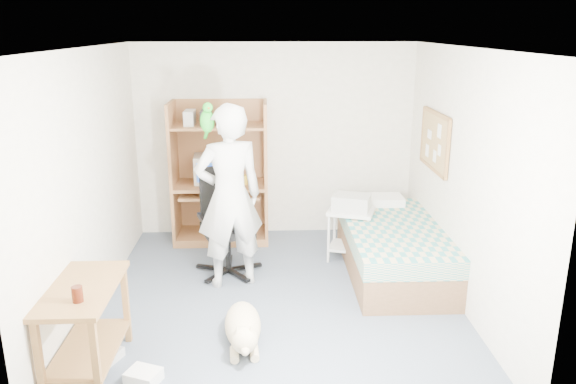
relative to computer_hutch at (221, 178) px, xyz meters
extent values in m
plane|color=#4E5869|center=(0.70, -1.74, -0.82)|extent=(4.00, 4.00, 0.00)
cube|color=beige|center=(0.70, 0.26, 0.43)|extent=(3.60, 0.02, 2.50)
cube|color=beige|center=(2.50, -1.74, 0.43)|extent=(0.02, 4.00, 2.50)
cube|color=beige|center=(-1.10, -1.74, 0.43)|extent=(0.02, 4.00, 2.50)
cube|color=white|center=(0.70, -1.74, 1.68)|extent=(3.60, 4.00, 0.02)
cube|color=#915C32|center=(-0.58, -0.04, 0.08)|extent=(0.04, 0.60, 1.80)
cube|color=#915C32|center=(0.58, -0.04, 0.08)|extent=(0.04, 0.60, 1.80)
cube|color=#915C32|center=(0.00, 0.25, 0.08)|extent=(1.20, 0.02, 1.80)
cube|color=#915C32|center=(0.00, -0.04, -0.08)|extent=(1.12, 0.60, 0.04)
cube|color=#915C32|center=(0.00, -0.12, -0.18)|extent=(1.00, 0.50, 0.03)
cube|color=#915C32|center=(0.00, -0.04, 0.68)|extent=(1.12, 0.55, 0.03)
cube|color=#915C32|center=(0.00, -0.04, -0.77)|extent=(1.12, 0.60, 0.10)
cube|color=brown|center=(2.00, -1.14, -0.64)|extent=(1.00, 2.00, 0.36)
cube|color=teal|center=(2.00, -1.14, -0.36)|extent=(1.02, 2.02, 0.20)
cube|color=white|center=(2.00, -0.34, -0.22)|extent=(0.55, 0.35, 0.12)
cube|color=brown|center=(-0.85, -2.94, -0.09)|extent=(0.50, 1.00, 0.04)
cube|color=brown|center=(-1.05, -3.39, -0.47)|extent=(0.05, 0.05, 0.70)
cube|color=brown|center=(-0.65, -3.39, -0.47)|extent=(0.05, 0.05, 0.70)
cube|color=brown|center=(-1.05, -2.49, -0.47)|extent=(0.05, 0.05, 0.70)
cube|color=brown|center=(-0.65, -2.49, -0.47)|extent=(0.05, 0.05, 0.70)
cube|color=brown|center=(-0.85, -2.94, -0.62)|extent=(0.46, 0.92, 0.03)
cube|color=olive|center=(2.48, -0.84, 0.63)|extent=(0.03, 0.90, 0.60)
cube|color=brown|center=(2.47, -0.84, 0.94)|extent=(0.04, 0.94, 0.04)
cube|color=brown|center=(2.47, -0.84, 0.32)|extent=(0.04, 0.94, 0.04)
cylinder|color=black|center=(0.15, -1.10, -0.78)|extent=(0.66, 0.66, 0.07)
cylinder|color=black|center=(0.15, -1.10, -0.57)|extent=(0.07, 0.07, 0.44)
cube|color=black|center=(0.15, -1.10, -0.30)|extent=(0.65, 0.65, 0.09)
cube|color=black|center=(0.07, -0.86, 0.06)|extent=(0.46, 0.21, 0.61)
cube|color=black|center=(-0.11, -1.19, -0.14)|extent=(0.15, 0.33, 0.04)
cube|color=black|center=(0.41, -1.01, -0.14)|extent=(0.15, 0.33, 0.04)
imported|color=silver|center=(0.20, -1.35, 0.16)|extent=(0.83, 0.67, 1.96)
ellipsoid|color=#168C14|center=(0.00, -1.33, 0.95)|extent=(0.14, 0.14, 0.23)
sphere|color=#168C14|center=(0.01, -1.37, 1.09)|extent=(0.10, 0.10, 0.10)
cone|color=#DC5313|center=(0.03, -1.41, 1.09)|extent=(0.05, 0.05, 0.04)
cylinder|color=#168C14|center=(-0.02, -1.27, 0.82)|extent=(0.08, 0.16, 0.14)
ellipsoid|color=tan|center=(0.36, -2.51, -0.67)|extent=(0.37, 0.69, 0.30)
sphere|color=tan|center=(0.39, -2.89, -0.60)|extent=(0.22, 0.22, 0.22)
cone|color=tan|center=(0.34, -2.91, -0.49)|extent=(0.07, 0.07, 0.08)
cone|color=tan|center=(0.45, -2.90, -0.49)|extent=(0.07, 0.07, 0.08)
ellipsoid|color=tan|center=(0.40, -2.98, -0.63)|extent=(0.08, 0.13, 0.07)
cylinder|color=tan|center=(0.34, -2.16, -0.73)|extent=(0.07, 0.22, 0.11)
cube|color=silver|center=(1.58, -0.74, -0.22)|extent=(0.62, 0.56, 0.04)
cube|color=silver|center=(1.58, -0.74, -0.67)|extent=(0.57, 0.50, 0.03)
cylinder|color=silver|center=(1.35, -0.91, -0.52)|extent=(0.03, 0.03, 0.60)
cylinder|color=silver|center=(1.80, -0.91, -0.52)|extent=(0.03, 0.03, 0.60)
cylinder|color=silver|center=(1.35, -0.56, -0.52)|extent=(0.03, 0.03, 0.60)
cylinder|color=silver|center=(1.80, -0.56, -0.52)|extent=(0.03, 0.03, 0.60)
cube|color=#A9A9A4|center=(1.58, -0.74, -0.11)|extent=(0.50, 0.44, 0.18)
cube|color=beige|center=(-0.15, 0.01, 0.12)|extent=(0.39, 0.41, 0.35)
cube|color=navy|center=(-0.13, -0.18, 0.12)|extent=(0.30, 0.04, 0.24)
cube|color=beige|center=(0.00, -0.16, -0.15)|extent=(0.47, 0.22, 0.03)
cylinder|color=gold|center=(0.31, -0.09, 0.00)|extent=(0.08, 0.08, 0.12)
cylinder|color=#41160A|center=(-0.80, -3.18, -0.01)|extent=(0.08, 0.08, 0.12)
cube|color=white|center=(-0.39, -3.10, -0.77)|extent=(0.31, 0.28, 0.10)
cube|color=#BABAB4|center=(-0.75, -2.78, -0.78)|extent=(0.26, 0.27, 0.08)
camera|label=1|loc=(0.59, -6.95, 1.86)|focal=35.00mm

